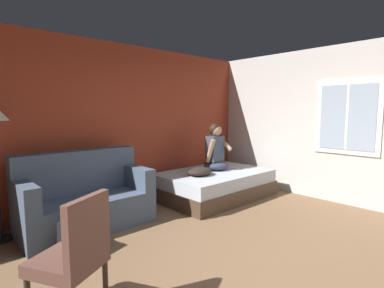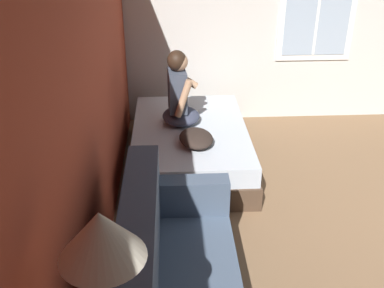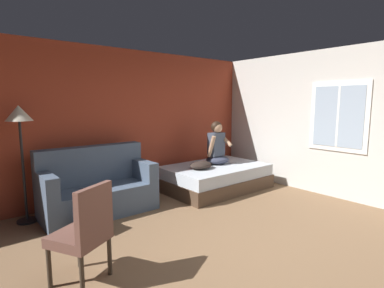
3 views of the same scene
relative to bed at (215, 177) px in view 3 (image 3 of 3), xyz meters
The scene contains 11 objects.
ground_plane 2.79m from the bed, 128.21° to the right, with size 40.00×40.00×0.00m, color brown.
wall_back_accent 2.23m from the bed, 152.51° to the left, with size 11.08×0.16×2.70m, color #993823.
wall_side_with_window 2.82m from the bed, 57.26° to the right, with size 0.19×7.39×2.70m.
bed is the anchor object (origin of this frame).
couch 2.37m from the bed, behind, with size 1.70×0.83×1.04m.
side_chair 3.53m from the bed, 154.35° to the right, with size 0.62×0.62×0.98m.
person_seated 0.63m from the bed, 37.20° to the left, with size 0.55×0.48×0.88m.
backpack 2.82m from the bed, behind, with size 0.34×0.30×0.46m.
throw_pillow 0.53m from the bed, behind, with size 0.48×0.36×0.14m, color #2D231E.
cell_phone 0.51m from the bed, 12.47° to the right, with size 0.07×0.14×0.01m, color #B7B7BC.
floor_lamp 3.56m from the bed, behind, with size 0.36×0.36×1.70m.
Camera 3 is at (-2.38, -2.08, 1.74)m, focal length 28.00 mm.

